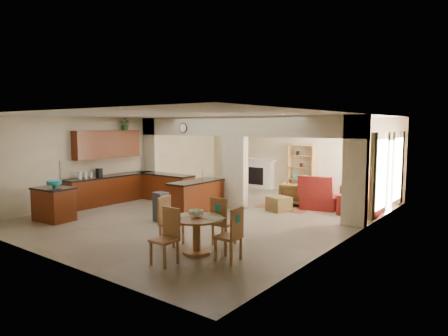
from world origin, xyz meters
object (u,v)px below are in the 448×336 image
Objects in this scene: armchair at (293,194)px; dining_table at (197,229)px; sofa at (367,196)px; kitchen_island at (54,204)px.

dining_table is at bearing 82.97° from armchair.
dining_table is 6.51m from sofa.
armchair is (-0.76, 5.56, -0.13)m from dining_table.
armchair is (-2.07, -0.82, -0.05)m from sofa.
kitchen_island reaches higher than dining_table.
kitchen_island is 9.01m from sofa.
sofa is 2.23m from armchair.
armchair is at bearing 49.07° from kitchen_island.
sofa is (6.15, 6.58, -0.04)m from kitchen_island.
kitchen_island is at bearing 39.84° from armchair.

